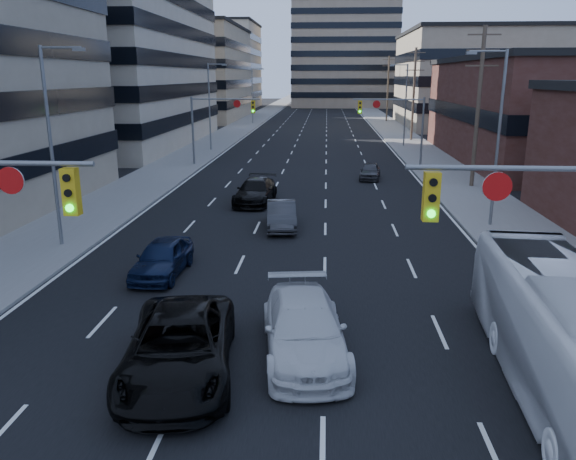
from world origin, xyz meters
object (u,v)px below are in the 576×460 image
(white_van, at_px, (304,328))
(sedan_blue, at_px, (162,258))
(black_pickup, at_px, (179,347))
(transit_bus, at_px, (572,341))

(white_van, distance_m, sedan_blue, 8.63)
(white_van, height_order, sedan_blue, white_van)
(black_pickup, distance_m, white_van, 3.54)
(transit_bus, bearing_deg, sedan_blue, 150.62)
(transit_bus, relative_size, sedan_blue, 2.60)
(black_pickup, height_order, white_van, black_pickup)
(transit_bus, height_order, sedan_blue, transit_bus)
(black_pickup, relative_size, sedan_blue, 1.41)
(black_pickup, bearing_deg, sedan_blue, 101.54)
(transit_bus, bearing_deg, white_van, 168.13)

